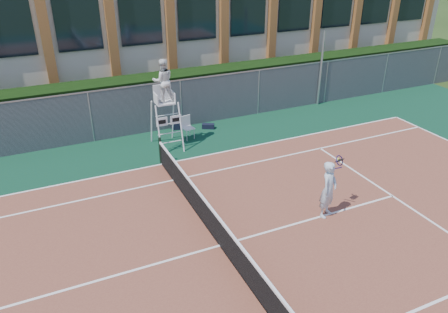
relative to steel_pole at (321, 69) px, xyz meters
name	(u,v)px	position (x,y,z in m)	size (l,w,h in m)	color
ground	(220,246)	(-9.52, -8.70, -1.90)	(120.00, 120.00, 0.00)	#233814
apron	(207,227)	(-9.52, -7.70, -1.90)	(36.00, 20.00, 0.01)	#0D3B2B
tennis_court	(220,246)	(-9.52, -8.70, -1.88)	(23.77, 10.97, 0.02)	brown
tennis_net	(220,231)	(-9.52, -8.70, -1.36)	(0.10, 11.30, 1.10)	black
fence	(138,111)	(-9.52, 0.10, -0.80)	(40.00, 0.06, 2.20)	#595E60
hedge	(131,102)	(-9.52, 1.30, -0.80)	(40.00, 1.40, 2.20)	black
building	(93,10)	(-9.52, 9.25, 2.24)	(45.00, 10.60, 8.22)	beige
steel_pole	(321,69)	(0.00, 0.00, 0.00)	(0.12, 0.12, 3.80)	#9EA0A5
umpire_chair	(163,83)	(-8.81, -1.65, 0.83)	(1.04, 1.61, 3.74)	white
plastic_chair	(187,125)	(-7.74, -1.22, -1.30)	(0.54, 0.54, 1.00)	silver
sports_bag_near	(179,126)	(-7.72, -0.13, -1.73)	(0.74, 0.30, 0.32)	black
sports_bag_far	(208,126)	(-6.51, -0.64, -1.78)	(0.55, 0.24, 0.22)	black
tennis_player	(329,189)	(-5.86, -8.67, -0.94)	(1.09, 0.82, 1.86)	silver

